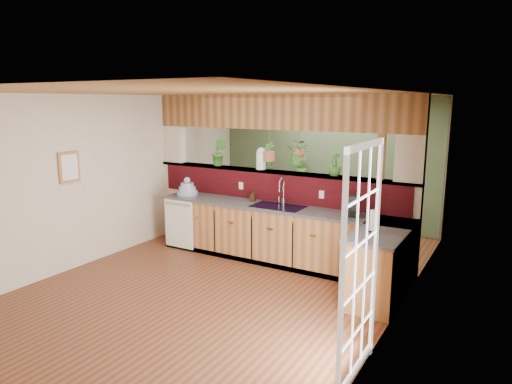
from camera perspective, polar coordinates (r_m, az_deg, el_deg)
The scene contains 28 objects.
ground at distance 6.64m, azimuth -3.22°, elevation -10.80°, with size 4.60×7.00×0.01m, color brown.
ceiling at distance 6.15m, azimuth -3.50°, elevation 12.24°, with size 4.60×7.00×0.01m, color brown.
wall_back at distance 9.35m, azimuth 8.64°, elevation 3.83°, with size 4.60×0.02×2.60m, color beige.
wall_left at distance 7.77m, azimuth -17.64°, elevation 1.91°, with size 0.02×7.00×2.60m, color beige.
wall_right at distance 5.37m, azimuth 17.54°, elevation -2.12°, with size 0.02×7.00×2.60m, color beige.
pass_through_partition at distance 7.41m, azimuth 2.62°, elevation 1.15°, with size 4.60×0.21×2.60m.
pass_through_ledge at distance 7.40m, azimuth 2.44°, elevation 2.54°, with size 4.60×0.21×0.04m, color brown.
header_beam at distance 7.32m, azimuth 2.51°, elevation 9.95°, with size 4.60×0.15×0.55m, color brown.
sage_backwall at distance 9.33m, azimuth 8.60°, elevation 3.82°, with size 4.55×0.02×2.55m, color #4B6042.
countertop at distance 6.83m, azimuth 6.72°, elevation -6.22°, with size 4.14×1.52×0.90m.
dishwasher at distance 7.85m, azimuth -9.63°, elevation -3.93°, with size 0.58×0.03×0.82m.
navy_sink at distance 7.07m, azimuth 2.77°, elevation -2.43°, with size 0.82×0.50×0.18m.
french_door at distance 4.24m, azimuth 12.91°, elevation -8.98°, with size 0.06×1.02×2.16m, color white.
framed_print at distance 7.21m, azimuth -22.31°, elevation 2.90°, with size 0.04×0.35×0.45m.
faucet at distance 7.15m, azimuth 3.29°, elevation 0.24°, with size 0.19×0.19×0.43m.
dish_stack at distance 7.96m, azimuth -8.58°, elevation 0.32°, with size 0.36×0.36×0.31m.
soap_dispenser at distance 7.39m, azimuth -0.41°, elevation -0.48°, with size 0.08×0.08×0.17m, color #352513.
coffee_maker at distance 6.59m, azimuth 12.10°, elevation -1.79°, with size 0.15×0.26×0.29m.
paper_towel at distance 5.85m, azimuth 14.54°, elevation -3.57°, with size 0.14×0.14×0.29m.
glass_jar at distance 7.50m, azimuth 0.63°, elevation 4.21°, with size 0.16×0.16×0.36m.
ledge_plant_left at distance 7.94m, azimuth -4.61°, elevation 5.01°, with size 0.27×0.21×0.48m, color #2F6824.
ledge_plant_right at distance 6.96m, azimuth 9.85°, elevation 3.51°, with size 0.20×0.20×0.37m, color #2F6824.
hanging_plant_a at distance 7.41m, azimuth 1.64°, elevation 5.73°, with size 0.24×0.19×0.51m.
hanging_plant_b at distance 7.16m, azimuth 5.36°, elevation 6.35°, with size 0.36×0.31×0.52m.
shelving_console at distance 9.60m, azimuth 3.32°, elevation -0.72°, with size 1.46×0.39×0.97m, color black.
shelf_plant_a at distance 9.72m, azimuth 0.66°, elevation 3.53°, with size 0.20×0.14×0.39m, color #2F6824.
shelf_plant_b at distance 9.29m, azimuth 5.65°, elevation 3.25°, with size 0.24×0.24×0.43m, color #2F6824.
floor_plant at distance 8.41m, azimuth 8.50°, elevation -3.20°, with size 0.74×0.64×0.82m, color #2F6824.
Camera 1 is at (3.42, -5.11, 2.50)m, focal length 32.00 mm.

